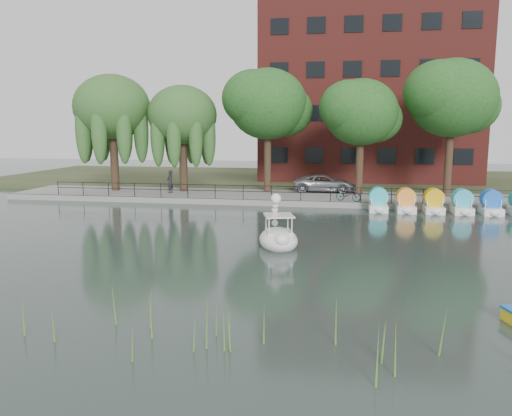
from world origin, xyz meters
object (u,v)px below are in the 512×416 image
(minivan, at_px, (324,182))
(swan_boat, at_px, (278,235))
(bicycle, at_px, (349,194))
(pedestrian, at_px, (170,180))

(minivan, bearing_deg, swan_boat, 171.87)
(bicycle, bearing_deg, swan_boat, -176.16)
(swan_boat, bearing_deg, pedestrian, 109.99)
(minivan, relative_size, pedestrian, 2.76)
(minivan, xyz_separation_m, swan_boat, (-1.44, -16.93, -0.66))
(pedestrian, relative_size, swan_boat, 0.64)
(pedestrian, bearing_deg, minivan, 114.36)
(bicycle, bearing_deg, minivan, 39.21)
(pedestrian, bearing_deg, bicycle, 92.27)
(pedestrian, distance_m, swan_boat, 17.54)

